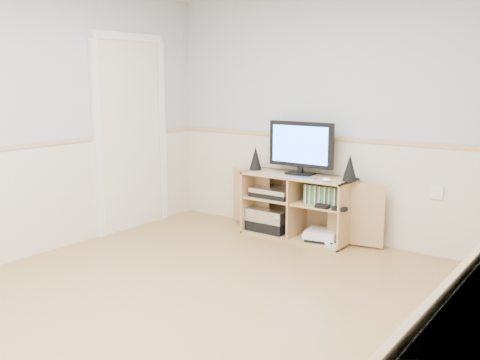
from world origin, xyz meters
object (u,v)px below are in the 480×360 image
object	(u,v)px
media_cabinet	(300,205)
game_consoles	(322,236)
monitor	(301,146)
keyboard	(302,178)

from	to	relation	value
media_cabinet	game_consoles	distance (m)	0.40
media_cabinet	monitor	size ratio (longest dim) A/B	2.49
monitor	game_consoles	size ratio (longest dim) A/B	1.55
monitor	keyboard	size ratio (longest dim) A/B	2.51
media_cabinet	game_consoles	world-z (taller)	media_cabinet
keyboard	game_consoles	size ratio (longest dim) A/B	0.62
media_cabinet	game_consoles	size ratio (longest dim) A/B	3.85
monitor	media_cabinet	bearing A→B (deg)	90.00
game_consoles	media_cabinet	bearing A→B (deg)	167.54
media_cabinet	keyboard	xyz separation A→B (m)	(0.13, -0.19, 0.32)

